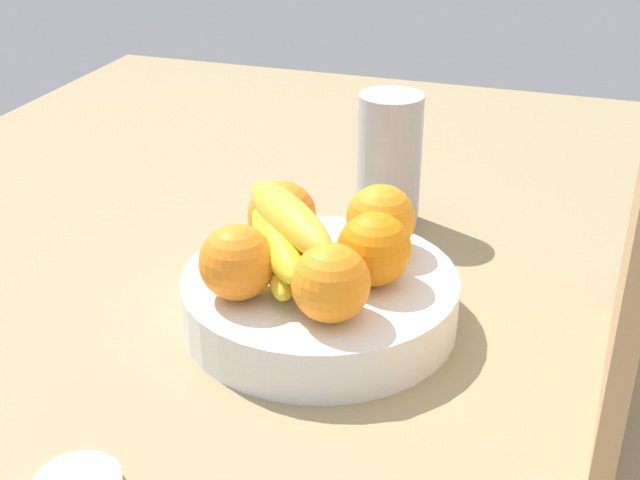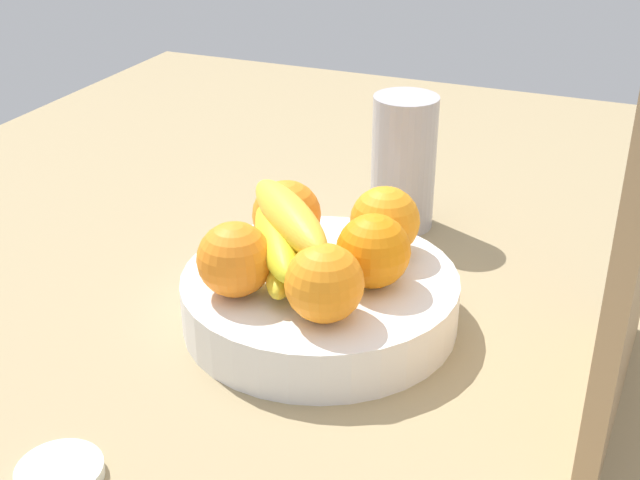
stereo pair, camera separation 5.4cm
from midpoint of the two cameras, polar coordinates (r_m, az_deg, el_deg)
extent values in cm
cube|color=#9B8660|center=(85.85, -0.20, -7.12)|extent=(180.00, 140.00, 3.00)
cylinder|color=white|center=(85.48, 1.81, -4.00)|extent=(27.72, 27.72, 5.30)
sphere|color=orange|center=(81.38, 5.50, -0.77)|extent=(7.23, 7.23, 7.23)
sphere|color=orange|center=(87.40, 6.15, 1.25)|extent=(7.23, 7.23, 7.23)
sphere|color=orange|center=(88.32, -0.51, 1.70)|extent=(7.23, 7.23, 7.23)
sphere|color=orange|center=(79.69, -3.83, -1.34)|extent=(7.23, 7.23, 7.23)
sphere|color=orange|center=(75.65, 2.34, -2.96)|extent=(7.23, 7.23, 7.23)
ellipsoid|color=yellow|center=(84.13, -0.13, -0.90)|extent=(17.45, 8.31, 4.00)
ellipsoid|color=yellow|center=(82.31, -1.01, 0.15)|extent=(16.52, 12.44, 4.00)
ellipsoid|color=yellow|center=(81.35, -0.18, 1.55)|extent=(14.94, 14.76, 4.00)
cylinder|color=#B4B0B8|center=(104.08, 7.12, 5.17)|extent=(7.84, 7.84, 16.61)
cylinder|color=white|center=(70.57, -14.94, -14.94)|extent=(6.82, 6.82, 1.11)
camera|label=1|loc=(0.03, -88.12, 0.96)|focal=47.62mm
camera|label=2|loc=(0.03, 91.88, -0.96)|focal=47.62mm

